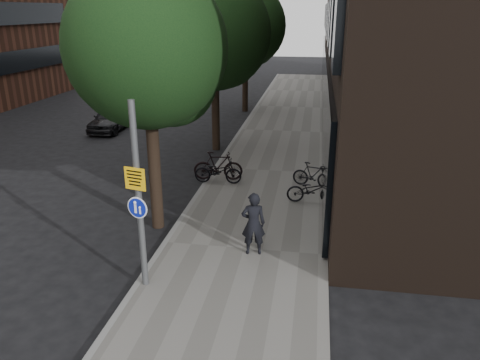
% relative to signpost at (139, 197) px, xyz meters
% --- Properties ---
extents(ground, '(120.00, 120.00, 0.00)m').
position_rel_signpost_xyz_m(ground, '(1.80, -1.22, -2.34)').
color(ground, black).
rests_on(ground, ground).
extents(sidewalk, '(4.50, 60.00, 0.12)m').
position_rel_signpost_xyz_m(sidewalk, '(2.05, 8.78, -2.28)').
color(sidewalk, slate).
rests_on(sidewalk, ground).
extents(curb_edge, '(0.15, 60.00, 0.13)m').
position_rel_signpost_xyz_m(curb_edge, '(-0.20, 8.78, -2.28)').
color(curb_edge, slate).
rests_on(curb_edge, ground).
extents(street_tree_near, '(4.40, 4.40, 7.50)m').
position_rel_signpost_xyz_m(street_tree_near, '(-0.73, 3.42, 2.77)').
color(street_tree_near, black).
rests_on(street_tree_near, ground).
extents(street_tree_mid, '(5.00, 5.00, 7.80)m').
position_rel_signpost_xyz_m(street_tree_mid, '(-0.73, 11.93, 2.77)').
color(street_tree_mid, black).
rests_on(street_tree_mid, ground).
extents(street_tree_far, '(5.00, 5.00, 7.80)m').
position_rel_signpost_xyz_m(street_tree_far, '(-0.73, 20.93, 2.77)').
color(street_tree_far, black).
rests_on(street_tree_far, ground).
extents(signpost, '(0.50, 0.15, 4.40)m').
position_rel_signpost_xyz_m(signpost, '(0.00, 0.00, 0.00)').
color(signpost, '#595B5E').
rests_on(signpost, sidewalk).
extents(pedestrian, '(0.70, 0.53, 1.73)m').
position_rel_signpost_xyz_m(pedestrian, '(2.32, 1.90, -1.35)').
color(pedestrian, black).
rests_on(pedestrian, sidewalk).
extents(parked_bike_facade_near, '(1.74, 0.73, 0.89)m').
position_rel_signpost_xyz_m(parked_bike_facade_near, '(3.80, 5.70, -1.78)').
color(parked_bike_facade_near, black).
rests_on(parked_bike_facade_near, sidewalk).
extents(parked_bike_facade_far, '(1.59, 0.83, 0.92)m').
position_rel_signpost_xyz_m(parked_bike_facade_far, '(3.80, 7.19, -1.76)').
color(parked_bike_facade_far, black).
rests_on(parked_bike_facade_far, sidewalk).
extents(parked_bike_curb_near, '(1.80, 0.70, 0.93)m').
position_rel_signpost_xyz_m(parked_bike_curb_near, '(0.30, 7.01, -1.76)').
color(parked_bike_curb_near, black).
rests_on(parked_bike_curb_near, sidewalk).
extents(parked_bike_curb_far, '(1.91, 0.75, 1.12)m').
position_rel_signpost_xyz_m(parked_bike_curb_far, '(0.23, 7.35, -1.66)').
color(parked_bike_curb_far, black).
rests_on(parked_bike_curb_far, sidewalk).
extents(parked_car_near, '(1.64, 3.87, 1.31)m').
position_rel_signpost_xyz_m(parked_car_near, '(-7.26, 14.56, -1.69)').
color(parked_car_near, black).
rests_on(parked_car_near, ground).
extents(parked_car_mid, '(1.55, 3.68, 1.18)m').
position_rel_signpost_xyz_m(parked_car_mid, '(-8.25, 18.77, -1.75)').
color(parked_car_mid, '#4C1519').
rests_on(parked_car_mid, ground).
extents(parked_car_far, '(2.04, 4.53, 1.29)m').
position_rel_signpost_xyz_m(parked_car_far, '(-6.64, 28.22, -1.70)').
color(parked_car_far, black).
rests_on(parked_car_far, ground).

